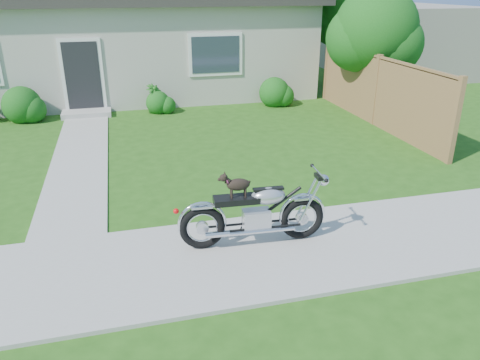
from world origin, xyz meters
name	(u,v)px	position (x,y,z in m)	size (l,w,h in m)	color
ground	(174,265)	(0.00, 0.00, 0.00)	(80.00, 80.00, 0.00)	#235114
sidewalk	(174,264)	(0.00, 0.00, 0.02)	(24.00, 2.20, 0.04)	#9E9B93
walkway	(80,156)	(-1.50, 5.00, 0.01)	(1.20, 8.00, 0.03)	#9E9B93
house	(128,29)	(0.00, 11.99, 2.16)	(12.60, 7.03, 4.50)	beige
fence	(376,90)	(6.30, 5.75, 0.94)	(0.12, 6.62, 1.90)	olive
tree_near	(380,33)	(6.84, 6.80, 2.32)	(2.45, 2.37, 3.63)	#3D2B1C
tree_far	(356,8)	(7.91, 10.38, 2.84)	(2.90, 2.89, 4.43)	#3D2B1C
shrub_row	(90,103)	(-1.36, 8.50, 0.42)	(10.28, 1.08, 1.08)	#185416
potted_plant_right	(154,99)	(0.48, 8.55, 0.43)	(0.48, 0.48, 0.86)	#22681C
motorcycle_with_dog	(256,212)	(1.26, 0.23, 0.54)	(2.22, 0.60, 1.14)	black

